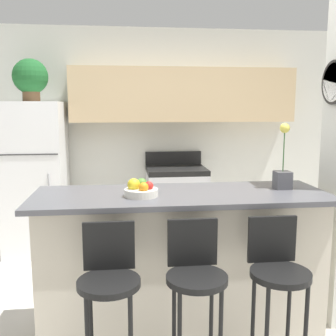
{
  "coord_description": "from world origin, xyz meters",
  "views": [
    {
      "loc": [
        -0.4,
        -2.6,
        1.62
      ],
      "look_at": [
        0.0,
        0.78,
        1.09
      ],
      "focal_mm": 42.0,
      "sensor_mm": 36.0,
      "label": 1
    }
  ],
  "objects_px": {
    "refrigerator": "(36,178)",
    "bar_stool_mid": "(196,281)",
    "stove_range": "(176,205)",
    "potted_plant_on_fridge": "(30,78)",
    "orchid_vase": "(283,170)",
    "trash_bin": "(85,239)",
    "bar_stool_left": "(109,285)",
    "bar_stool_right": "(278,276)",
    "fruit_bowl": "(141,190)"
  },
  "relations": [
    {
      "from": "stove_range",
      "to": "bar_stool_left",
      "type": "height_order",
      "value": "stove_range"
    },
    {
      "from": "potted_plant_on_fridge",
      "to": "fruit_bowl",
      "type": "xyz_separation_m",
      "value": [
        1.08,
        -1.92,
        -0.85
      ]
    },
    {
      "from": "stove_range",
      "to": "trash_bin",
      "type": "xyz_separation_m",
      "value": [
        -1.05,
        -0.31,
        -0.27
      ]
    },
    {
      "from": "stove_range",
      "to": "bar_stool_right",
      "type": "bearing_deg",
      "value": -84.23
    },
    {
      "from": "potted_plant_on_fridge",
      "to": "trash_bin",
      "type": "height_order",
      "value": "potted_plant_on_fridge"
    },
    {
      "from": "bar_stool_right",
      "to": "trash_bin",
      "type": "bearing_deg",
      "value": 121.03
    },
    {
      "from": "bar_stool_left",
      "to": "orchid_vase",
      "type": "height_order",
      "value": "orchid_vase"
    },
    {
      "from": "refrigerator",
      "to": "stove_range",
      "type": "distance_m",
      "value": 1.64
    },
    {
      "from": "potted_plant_on_fridge",
      "to": "fruit_bowl",
      "type": "bearing_deg",
      "value": -60.59
    },
    {
      "from": "stove_range",
      "to": "orchid_vase",
      "type": "height_order",
      "value": "orchid_vase"
    },
    {
      "from": "stove_range",
      "to": "potted_plant_on_fridge",
      "type": "bearing_deg",
      "value": -177.65
    },
    {
      "from": "refrigerator",
      "to": "bar_stool_mid",
      "type": "distance_m",
      "value": 2.77
    },
    {
      "from": "bar_stool_left",
      "to": "bar_stool_right",
      "type": "bearing_deg",
      "value": 0.0
    },
    {
      "from": "bar_stool_mid",
      "to": "bar_stool_right",
      "type": "height_order",
      "value": "same"
    },
    {
      "from": "bar_stool_left",
      "to": "orchid_vase",
      "type": "xyz_separation_m",
      "value": [
        1.22,
        0.61,
        0.52
      ]
    },
    {
      "from": "refrigerator",
      "to": "potted_plant_on_fridge",
      "type": "bearing_deg",
      "value": 115.22
    },
    {
      "from": "bar_stool_right",
      "to": "fruit_bowl",
      "type": "xyz_separation_m",
      "value": [
        -0.76,
        0.48,
        0.43
      ]
    },
    {
      "from": "trash_bin",
      "to": "fruit_bowl",
      "type": "bearing_deg",
      "value": -72.22
    },
    {
      "from": "refrigerator",
      "to": "stove_range",
      "type": "xyz_separation_m",
      "value": [
        1.59,
        0.07,
        -0.37
      ]
    },
    {
      "from": "orchid_vase",
      "to": "trash_bin",
      "type": "xyz_separation_m",
      "value": [
        -1.56,
        1.54,
        -0.98
      ]
    },
    {
      "from": "bar_stool_mid",
      "to": "orchid_vase",
      "type": "xyz_separation_m",
      "value": [
        0.74,
        0.61,
        0.52
      ]
    },
    {
      "from": "potted_plant_on_fridge",
      "to": "bar_stool_left",
      "type": "bearing_deg",
      "value": -69.86
    },
    {
      "from": "potted_plant_on_fridge",
      "to": "orchid_vase",
      "type": "height_order",
      "value": "potted_plant_on_fridge"
    },
    {
      "from": "trash_bin",
      "to": "orchid_vase",
      "type": "bearing_deg",
      "value": -44.72
    },
    {
      "from": "stove_range",
      "to": "bar_stool_mid",
      "type": "xyz_separation_m",
      "value": [
        -0.23,
        -2.47,
        0.19
      ]
    },
    {
      "from": "bar_stool_mid",
      "to": "fruit_bowl",
      "type": "xyz_separation_m",
      "value": [
        -0.28,
        0.48,
        0.43
      ]
    },
    {
      "from": "refrigerator",
      "to": "bar_stool_right",
      "type": "relative_size",
      "value": 1.71
    },
    {
      "from": "refrigerator",
      "to": "bar_stool_right",
      "type": "height_order",
      "value": "refrigerator"
    },
    {
      "from": "refrigerator",
      "to": "stove_range",
      "type": "relative_size",
      "value": 1.56
    },
    {
      "from": "bar_stool_mid",
      "to": "orchid_vase",
      "type": "distance_m",
      "value": 1.09
    },
    {
      "from": "bar_stool_mid",
      "to": "potted_plant_on_fridge",
      "type": "height_order",
      "value": "potted_plant_on_fridge"
    },
    {
      "from": "bar_stool_left",
      "to": "bar_stool_mid",
      "type": "relative_size",
      "value": 1.0
    },
    {
      "from": "bar_stool_left",
      "to": "orchid_vase",
      "type": "relative_size",
      "value": 2.08
    },
    {
      "from": "orchid_vase",
      "to": "bar_stool_left",
      "type": "bearing_deg",
      "value": -153.53
    },
    {
      "from": "stove_range",
      "to": "potted_plant_on_fridge",
      "type": "xyz_separation_m",
      "value": [
        -1.59,
        -0.07,
        1.46
      ]
    },
    {
      "from": "potted_plant_on_fridge",
      "to": "orchid_vase",
      "type": "distance_m",
      "value": 2.87
    },
    {
      "from": "bar_stool_mid",
      "to": "fruit_bowl",
      "type": "height_order",
      "value": "fruit_bowl"
    },
    {
      "from": "bar_stool_left",
      "to": "fruit_bowl",
      "type": "bearing_deg",
      "value": 67.45
    },
    {
      "from": "trash_bin",
      "to": "refrigerator",
      "type": "bearing_deg",
      "value": 155.63
    },
    {
      "from": "refrigerator",
      "to": "potted_plant_on_fridge",
      "type": "height_order",
      "value": "potted_plant_on_fridge"
    },
    {
      "from": "trash_bin",
      "to": "bar_stool_left",
      "type": "bearing_deg",
      "value": -81.16
    },
    {
      "from": "bar_stool_mid",
      "to": "potted_plant_on_fridge",
      "type": "relative_size",
      "value": 2.15
    },
    {
      "from": "bar_stool_left",
      "to": "fruit_bowl",
      "type": "distance_m",
      "value": 0.68
    },
    {
      "from": "refrigerator",
      "to": "orchid_vase",
      "type": "bearing_deg",
      "value": -40.4
    },
    {
      "from": "fruit_bowl",
      "to": "bar_stool_left",
      "type": "bearing_deg",
      "value": -112.55
    },
    {
      "from": "refrigerator",
      "to": "orchid_vase",
      "type": "xyz_separation_m",
      "value": [
        2.11,
        -1.79,
        0.33
      ]
    },
    {
      "from": "stove_range",
      "to": "potted_plant_on_fridge",
      "type": "distance_m",
      "value": 2.16
    },
    {
      "from": "potted_plant_on_fridge",
      "to": "trash_bin",
      "type": "distance_m",
      "value": 1.84
    },
    {
      "from": "stove_range",
      "to": "bar_stool_mid",
      "type": "height_order",
      "value": "stove_range"
    },
    {
      "from": "refrigerator",
      "to": "orchid_vase",
      "type": "relative_size",
      "value": 3.56
    }
  ]
}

